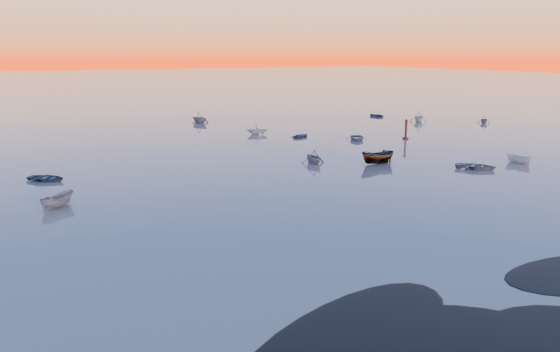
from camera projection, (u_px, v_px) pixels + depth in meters
ground at (99, 117)px, 112.85m from camera, size 600.00×600.00×0.00m
mud_lobes at (509, 328)px, 26.56m from camera, size 140.00×6.00×0.07m
moored_fleet at (169, 153)px, 72.70m from camera, size 124.00×58.00×1.20m
boat_near_left at (47, 181)px, 56.83m from camera, size 3.83×4.08×0.99m
boat_near_center at (58, 207)px, 47.20m from camera, size 3.24×3.71×1.21m
boat_near_right at (314, 163)px, 65.79m from camera, size 3.74×1.91×1.27m
channel_marker at (406, 131)px, 83.71m from camera, size 0.92×0.92×3.26m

